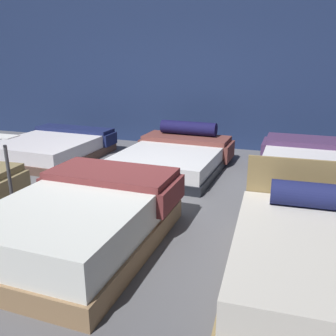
% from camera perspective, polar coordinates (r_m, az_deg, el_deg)
% --- Properties ---
extents(ground_plane, '(18.00, 18.00, 0.02)m').
position_cam_1_polar(ground_plane, '(5.04, -4.29, -4.54)').
color(ground_plane, '#5B5B60').
extents(showroom_back_wall, '(18.00, 0.06, 3.50)m').
position_cam_1_polar(showroom_back_wall, '(7.63, 4.77, 16.46)').
color(showroom_back_wall, navy).
rests_on(showroom_back_wall, ground_plane).
extents(bed_1, '(1.54, 2.12, 0.62)m').
position_cam_1_polar(bed_1, '(3.77, -13.14, -7.91)').
color(bed_1, '#906F4E').
rests_on(bed_1, ground_plane).
extents(bed_2, '(1.63, 2.11, 0.83)m').
position_cam_1_polar(bed_2, '(3.40, 23.43, -12.96)').
color(bed_2, olive).
rests_on(bed_2, ground_plane).
extents(bed_3, '(1.77, 2.07, 0.45)m').
position_cam_1_polar(bed_3, '(7.19, -17.69, 3.13)').
color(bed_3, brown).
rests_on(bed_3, ground_plane).
extents(bed_4, '(1.73, 2.19, 0.70)m').
position_cam_1_polar(bed_4, '(6.18, 1.12, 1.84)').
color(bed_4, black).
rests_on(bed_4, ground_plane).
extents(bed_5, '(1.64, 1.94, 0.57)m').
position_cam_1_polar(bed_5, '(5.84, 22.08, 0.10)').
color(bed_5, '#4B5A59').
rests_on(bed_5, ground_plane).
extents(price_sign, '(0.28, 0.24, 1.01)m').
position_cam_1_polar(price_sign, '(4.57, -23.58, -2.96)').
color(price_sign, '#3F3F44').
rests_on(price_sign, ground_plane).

